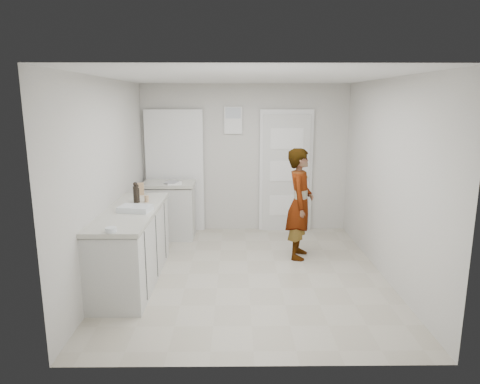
{
  "coord_description": "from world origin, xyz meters",
  "views": [
    {
      "loc": [
        -0.16,
        -5.26,
        2.23
      ],
      "look_at": [
        -0.1,
        0.4,
        1.01
      ],
      "focal_mm": 32.0,
      "sensor_mm": 36.0,
      "label": 1
    }
  ],
  "objects_px": {
    "oil_cruet_a": "(137,194)",
    "egg_bowl": "(111,230)",
    "spice_jar": "(147,199)",
    "baking_dish": "(135,209)",
    "oil_cruet_b": "(136,193)",
    "person": "(300,204)",
    "cake_mix_box": "(140,189)"
  },
  "relations": [
    {
      "from": "spice_jar",
      "to": "oil_cruet_b",
      "type": "height_order",
      "value": "oil_cruet_b"
    },
    {
      "from": "oil_cruet_a",
      "to": "oil_cruet_b",
      "type": "xyz_separation_m",
      "value": [
        -0.0,
        -0.06,
        0.02
      ]
    },
    {
      "from": "cake_mix_box",
      "to": "baking_dish",
      "type": "xyz_separation_m",
      "value": [
        0.14,
        -0.89,
        -0.06
      ]
    },
    {
      "from": "baking_dish",
      "to": "egg_bowl",
      "type": "bearing_deg",
      "value": -94.1
    },
    {
      "from": "person",
      "to": "spice_jar",
      "type": "distance_m",
      "value": 2.13
    },
    {
      "from": "person",
      "to": "cake_mix_box",
      "type": "relative_size",
      "value": 9.17
    },
    {
      "from": "oil_cruet_a",
      "to": "egg_bowl",
      "type": "distance_m",
      "value": 1.27
    },
    {
      "from": "egg_bowl",
      "to": "spice_jar",
      "type": "bearing_deg",
      "value": 85.7
    },
    {
      "from": "cake_mix_box",
      "to": "spice_jar",
      "type": "relative_size",
      "value": 2.05
    },
    {
      "from": "person",
      "to": "oil_cruet_a",
      "type": "height_order",
      "value": "person"
    },
    {
      "from": "cake_mix_box",
      "to": "egg_bowl",
      "type": "xyz_separation_m",
      "value": [
        0.08,
        -1.72,
        -0.06
      ]
    },
    {
      "from": "oil_cruet_b",
      "to": "egg_bowl",
      "type": "relative_size",
      "value": 2.43
    },
    {
      "from": "spice_jar",
      "to": "oil_cruet_b",
      "type": "xyz_separation_m",
      "value": [
        -0.12,
        -0.09,
        0.09
      ]
    },
    {
      "from": "oil_cruet_b",
      "to": "egg_bowl",
      "type": "height_order",
      "value": "oil_cruet_b"
    },
    {
      "from": "baking_dish",
      "to": "egg_bowl",
      "type": "height_order",
      "value": "baking_dish"
    },
    {
      "from": "oil_cruet_a",
      "to": "egg_bowl",
      "type": "xyz_separation_m",
      "value": [
        0.02,
        -1.26,
        -0.09
      ]
    },
    {
      "from": "person",
      "to": "oil_cruet_b",
      "type": "xyz_separation_m",
      "value": [
        -2.2,
        -0.52,
        0.27
      ]
    },
    {
      "from": "baking_dish",
      "to": "cake_mix_box",
      "type": "bearing_deg",
      "value": 98.74
    },
    {
      "from": "oil_cruet_b",
      "to": "egg_bowl",
      "type": "xyz_separation_m",
      "value": [
        0.02,
        -1.2,
        -0.11
      ]
    },
    {
      "from": "person",
      "to": "spice_jar",
      "type": "bearing_deg",
      "value": 115.05
    },
    {
      "from": "baking_dish",
      "to": "spice_jar",
      "type": "bearing_deg",
      "value": 85.36
    },
    {
      "from": "person",
      "to": "oil_cruet_a",
      "type": "distance_m",
      "value": 2.25
    },
    {
      "from": "cake_mix_box",
      "to": "oil_cruet_b",
      "type": "bearing_deg",
      "value": -100.58
    },
    {
      "from": "oil_cruet_a",
      "to": "spice_jar",
      "type": "bearing_deg",
      "value": 15.45
    },
    {
      "from": "baking_dish",
      "to": "person",
      "type": "bearing_deg",
      "value": 23.09
    },
    {
      "from": "oil_cruet_b",
      "to": "baking_dish",
      "type": "bearing_deg",
      "value": -78.41
    },
    {
      "from": "spice_jar",
      "to": "baking_dish",
      "type": "xyz_separation_m",
      "value": [
        -0.04,
        -0.47,
        -0.01
      ]
    },
    {
      "from": "person",
      "to": "baking_dish",
      "type": "distance_m",
      "value": 2.31
    },
    {
      "from": "cake_mix_box",
      "to": "oil_cruet_b",
      "type": "relative_size",
      "value": 0.6
    },
    {
      "from": "baking_dish",
      "to": "oil_cruet_a",
      "type": "bearing_deg",
      "value": 99.61
    },
    {
      "from": "oil_cruet_b",
      "to": "baking_dish",
      "type": "distance_m",
      "value": 0.4
    },
    {
      "from": "oil_cruet_b",
      "to": "oil_cruet_a",
      "type": "bearing_deg",
      "value": 87.25
    }
  ]
}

